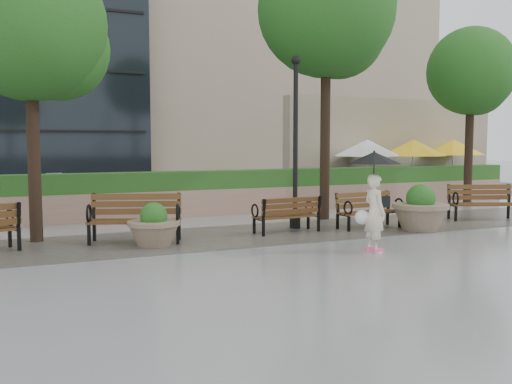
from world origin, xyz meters
name	(u,v)px	position (x,y,z in m)	size (l,w,h in m)	color
ground	(317,257)	(0.00, 0.00, 0.00)	(100.00, 100.00, 0.00)	gray
cobble_strip	(254,234)	(0.00, 3.00, 0.01)	(28.00, 3.20, 0.01)	#383330
hedge_wall	(200,193)	(0.00, 7.00, 0.66)	(24.00, 0.80, 1.35)	#A27968
cafe_wall	(392,147)	(9.50, 10.00, 2.00)	(10.00, 0.60, 4.00)	tan
cafe_hedge	(417,189)	(9.00, 7.80, 0.45)	(8.00, 0.50, 0.90)	#1A4918
asphalt_street	(165,202)	(0.00, 11.00, 0.00)	(40.00, 7.00, 0.00)	black
bldg_stone	(269,16)	(10.00, 23.00, 10.00)	(18.00, 10.00, 20.00)	tan
bench_1	(135,229)	(-2.85, 3.02, 0.32)	(2.12, 1.42, 1.07)	#573919
bench_2	(287,222)	(0.84, 2.88, 0.26)	(1.70, 0.77, 0.89)	#573919
bench_3	(369,218)	(3.11, 2.67, 0.27)	(1.75, 0.77, 0.92)	#573919
bench_4	(482,210)	(7.01, 2.65, 0.30)	(1.98, 1.37, 1.00)	#573919
planter_left	(154,229)	(-2.57, 2.47, 0.37)	(1.12, 1.12, 0.94)	#7F6B56
planter_right	(420,212)	(4.07, 1.83, 0.46)	(1.40, 1.40, 1.17)	#7F6B56
lamppost	(295,153)	(1.38, 3.47, 1.95)	(0.28, 0.28, 4.39)	black
tree_0	(37,32)	(-4.68, 4.15, 4.63)	(3.40, 3.30, 6.41)	black
tree_1	(330,15)	(3.12, 4.71, 5.80)	(3.89, 3.88, 7.90)	black
tree_2	(473,75)	(9.48, 5.64, 4.51)	(3.15, 2.99, 6.14)	black
patio_umb_white	(367,148)	(7.16, 8.51, 1.99)	(2.50, 2.50, 2.30)	black
patio_umb_yellow_a	(413,148)	(8.99, 8.06, 1.99)	(2.50, 2.50, 2.30)	black
patio_umb_yellow_b	(453,148)	(11.70, 8.81, 1.99)	(2.50, 2.50, 2.30)	black
car_right	(67,192)	(-3.55, 9.85, 0.60)	(1.28, 3.67, 1.21)	white
pedestrian	(374,191)	(1.35, 0.05, 1.23)	(1.10, 1.10, 2.02)	#EFE9C9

